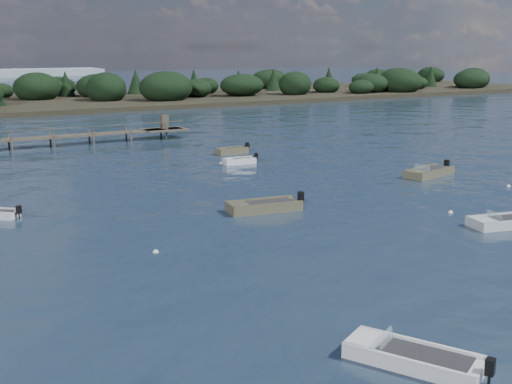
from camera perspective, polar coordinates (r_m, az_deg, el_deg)
ground at (r=86.14m, az=-13.61°, el=5.45°), size 400.00×400.00×0.00m
dinghy_near_olive at (r=22.86m, az=13.75°, el=-14.33°), size 3.56×4.75×1.18m
tender_far_white at (r=58.62m, az=-1.47°, el=2.67°), size 3.32×1.49×1.12m
dinghy_mid_white_a at (r=41.17m, az=21.49°, el=-2.59°), size 5.26×2.81×1.21m
dinghy_mid_white_b at (r=55.10m, az=15.11°, el=1.60°), size 5.49×2.96×1.34m
tender_far_grey_b at (r=64.37m, az=-2.16°, el=3.59°), size 3.62×1.40×1.23m
dinghy_mid_grey at (r=41.80m, az=0.70°, el=-1.43°), size 5.31×2.54×1.32m
buoy_b at (r=43.12m, az=16.89°, el=-1.79°), size 0.32×0.32×0.32m
buoy_c at (r=33.86m, az=-8.91°, el=-5.33°), size 0.32×0.32×0.32m
buoy_d at (r=52.72m, az=21.52°, el=0.46°), size 0.32×0.32×0.32m
buoy_e at (r=58.86m, az=-3.15°, el=2.54°), size 0.32×0.32×0.32m
far_headland at (r=131.83m, az=-8.23°, el=8.95°), size 190.00×40.00×5.80m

